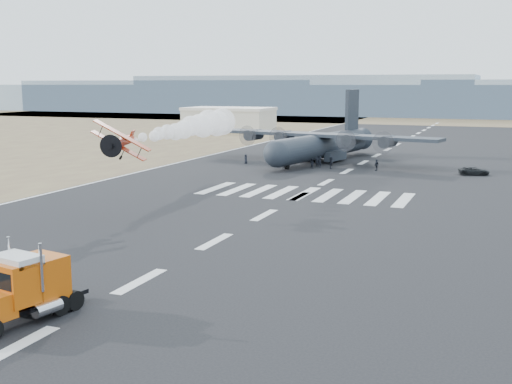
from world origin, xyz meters
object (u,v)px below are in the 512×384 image
Objects in this scene: aerobatic_biplane at (120,142)px; crew_f at (331,163)px; crew_h at (287,157)px; crew_b at (312,164)px; crew_e at (246,159)px; transport_aircraft at (323,143)px; crew_a at (320,162)px; crew_c at (284,162)px; hangar_left at (229,119)px; crew_d at (377,165)px; semi_truck at (20,288)px; crew_g at (317,162)px; support_vehicle at (474,171)px.

crew_f is at bearing 70.78° from aerobatic_biplane.
crew_f reaches higher than crew_h.
aerobatic_biplane is at bearing 68.85° from crew_h.
crew_b is 12.47m from crew_e.
crew_a is at bearing -66.84° from transport_aircraft.
crew_c is (2.67, 42.89, -6.75)m from aerobatic_biplane.
hangar_left is 121.24m from aerobatic_biplane.
hangar_left is at bearing 16.42° from crew_f.
crew_a is 9.23m from crew_d.
transport_aircraft is at bearing -65.02° from crew_b.
semi_truck is 73.98m from crew_e.
crew_e is 0.83× the size of crew_f.
crew_d reaches higher than crew_e.
crew_h is at bearing 42.35° from crew_f.
crew_g is (1.27, -8.06, -2.29)m from transport_aircraft.
crew_d is at bearing 96.14° from semi_truck.
support_vehicle is 2.82× the size of crew_e.
semi_truck is at bearing -34.97° from crew_a.
crew_h reaches higher than crew_b.
transport_aircraft is (6.33, 53.04, -4.45)m from aerobatic_biplane.
aerobatic_biplane is at bearing -71.33° from hangar_left.
crew_f is (48.89, -70.75, -2.47)m from hangar_left.
crew_c is 14.73m from crew_d.
crew_f is 1.04× the size of crew_h.
semi_truck is 71.74m from crew_a.
hangar_left is at bearing 176.65° from crew_a.
transport_aircraft reaches higher than crew_a.
crew_b is (46.04, -71.66, -2.63)m from hangar_left.
support_vehicle is at bearing 85.14° from semi_truck.
crew_g reaches higher than crew_b.
transport_aircraft is at bearing 154.93° from crew_a.
crew_c is at bearing 80.55° from crew_f.
semi_truck is at bearing 121.45° from crew_c.
semi_truck reaches higher than support_vehicle.
crew_d is (10.08, 1.08, 0.09)m from crew_b.
crew_h reaches higher than crew_c.
transport_aircraft reaches higher than crew_g.
crew_e is 0.87× the size of crew_h.
crew_b is at bearing 104.28° from semi_truck.
hangar_left is 99.43m from support_vehicle.
crew_c is at bearing 22.59° from crew_b.
crew_a is 8.31m from crew_h.
support_vehicle is at bearing 116.19° from crew_d.
hangar_left is 2.79× the size of semi_truck.
crew_g is at bearing 33.80° from crew_e.
transport_aircraft is 24.67× the size of crew_c.
crew_d reaches higher than crew_c.
crew_d is 22.39m from crew_e.
crew_h reaches higher than support_vehicle.
crew_d is (17.34, 44.21, -6.75)m from aerobatic_biplane.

